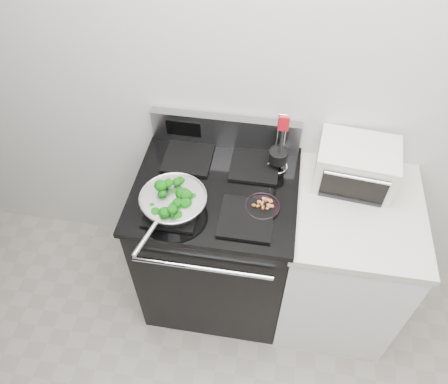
% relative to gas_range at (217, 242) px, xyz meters
% --- Properties ---
extents(back_wall, '(4.00, 0.02, 2.70)m').
position_rel_gas_range_xyz_m(back_wall, '(0.30, 0.34, 0.86)').
color(back_wall, beige).
rests_on(back_wall, ground).
extents(gas_range, '(0.79, 0.69, 1.13)m').
position_rel_gas_range_xyz_m(gas_range, '(0.00, 0.00, 0.00)').
color(gas_range, black).
rests_on(gas_range, floor).
extents(counter, '(0.62, 0.68, 0.92)m').
position_rel_gas_range_xyz_m(counter, '(0.68, -0.00, -0.03)').
color(counter, white).
rests_on(counter, floor).
extents(skillet, '(0.31, 0.48, 0.07)m').
position_rel_gas_range_xyz_m(skillet, '(-0.16, -0.16, 0.51)').
color(skillet, silver).
rests_on(skillet, gas_range).
extents(broccoli_pile, '(0.24, 0.24, 0.08)m').
position_rel_gas_range_xyz_m(broccoli_pile, '(-0.16, -0.16, 0.53)').
color(broccoli_pile, '#043305').
rests_on(broccoli_pile, skillet).
extents(bacon_plate, '(0.16, 0.16, 0.04)m').
position_rel_gas_range_xyz_m(bacon_plate, '(0.23, -0.09, 0.48)').
color(bacon_plate, black).
rests_on(bacon_plate, gas_range).
extents(utensil_holder, '(0.11, 0.11, 0.33)m').
position_rel_gas_range_xyz_m(utensil_holder, '(0.28, 0.18, 0.52)').
color(utensil_holder, silver).
rests_on(utensil_holder, gas_range).
extents(toaster_oven, '(0.40, 0.32, 0.21)m').
position_rel_gas_range_xyz_m(toaster_oven, '(0.65, 0.18, 0.54)').
color(toaster_oven, silver).
rests_on(toaster_oven, counter).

